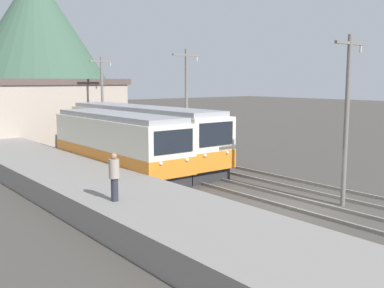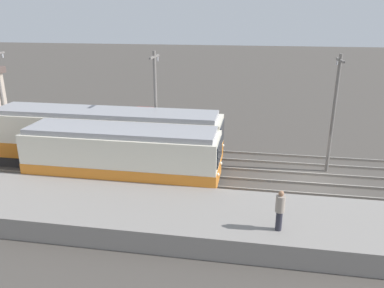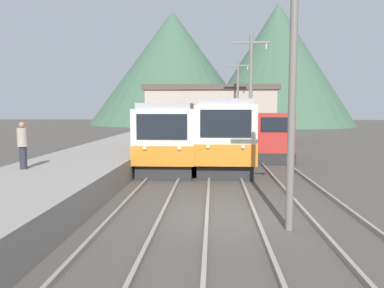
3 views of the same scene
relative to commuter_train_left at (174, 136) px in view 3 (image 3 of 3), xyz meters
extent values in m
plane|color=#47423D|center=(2.60, -10.55, -1.64)|extent=(200.00, 200.00, 0.00)
cube|color=gray|center=(-3.65, -10.55, -1.13)|extent=(4.50, 54.00, 1.02)
cube|color=gray|center=(-0.72, -10.55, -1.57)|extent=(0.10, 60.00, 0.14)
cube|color=gray|center=(0.72, -10.55, -1.57)|extent=(0.10, 60.00, 0.14)
cube|color=gray|center=(2.08, -10.55, -1.57)|extent=(0.10, 60.00, 0.14)
cube|color=gray|center=(3.52, -10.55, -1.57)|extent=(0.10, 60.00, 0.14)
cube|color=gray|center=(5.08, -10.55, -1.57)|extent=(0.10, 60.00, 0.14)
cube|color=gray|center=(6.52, -10.55, -1.57)|extent=(0.10, 60.00, 0.14)
cube|color=#28282B|center=(0.00, 0.01, -1.29)|extent=(2.58, 10.28, 0.70)
cube|color=silver|center=(0.00, 0.01, 0.33)|extent=(2.80, 10.71, 2.53)
cube|color=orange|center=(0.00, 0.01, -0.48)|extent=(2.84, 10.75, 0.91)
cube|color=black|center=(0.00, -5.38, 0.83)|extent=(2.24, 0.06, 1.11)
sphere|color=silver|center=(-0.77, -5.39, -0.13)|extent=(0.18, 0.18, 0.18)
sphere|color=silver|center=(0.77, -5.39, -0.13)|extent=(0.18, 0.18, 0.18)
cube|color=#939399|center=(0.00, 0.01, 1.73)|extent=(2.46, 10.28, 0.28)
cube|color=#28282B|center=(2.80, 2.07, -1.29)|extent=(2.58, 13.97, 0.70)
cube|color=silver|center=(2.80, 2.07, 0.43)|extent=(2.80, 14.55, 2.73)
cube|color=orange|center=(2.80, 2.07, -0.45)|extent=(2.84, 14.59, 0.98)
cube|color=black|center=(2.80, -5.24, 0.97)|extent=(2.24, 0.06, 1.20)
sphere|color=silver|center=(2.03, -5.25, -0.06)|extent=(0.18, 0.18, 0.18)
sphere|color=silver|center=(3.57, -5.25, -0.06)|extent=(0.18, 0.18, 0.18)
cube|color=#939399|center=(2.80, 2.07, 1.93)|extent=(2.46, 13.97, 0.28)
cube|color=#28282B|center=(5.80, 2.11, -1.29)|extent=(2.40, 4.58, 0.70)
cube|color=#B22D28|center=(5.80, 0.56, 0.21)|extent=(2.28, 1.47, 2.30)
cube|color=black|center=(5.80, -0.20, 0.72)|extent=(1.68, 0.04, 0.83)
cube|color=#B22D28|center=(5.80, 2.85, -0.24)|extent=(1.92, 3.01, 1.40)
cylinder|color=black|center=(5.80, 2.85, 0.71)|extent=(0.16, 0.16, 0.50)
cylinder|color=slate|center=(4.30, -11.71, 1.96)|extent=(0.20, 0.20, 7.18)
cylinder|color=slate|center=(4.30, -0.81, 1.96)|extent=(0.20, 0.20, 7.18)
cube|color=slate|center=(4.30, -0.81, 5.20)|extent=(2.00, 0.12, 0.12)
cylinder|color=#B2B2B7|center=(5.10, -0.81, 5.00)|extent=(0.10, 0.10, 0.30)
cylinder|color=slate|center=(4.30, 10.08, 1.96)|extent=(0.20, 0.20, 7.18)
cube|color=slate|center=(4.30, 10.08, 5.20)|extent=(2.00, 0.12, 0.12)
cylinder|color=#B2B2B7|center=(5.10, 10.08, 5.00)|extent=(0.10, 0.10, 0.30)
cylinder|color=#282833|center=(-4.78, -8.28, -0.20)|extent=(0.26, 0.26, 0.84)
cylinder|color=gray|center=(-4.78, -8.28, 0.57)|extent=(0.38, 0.38, 0.69)
sphere|color=#9E7051|center=(-4.78, -8.28, 1.02)|extent=(0.22, 0.22, 0.22)
cube|color=#AD9E8E|center=(2.00, 15.45, 0.85)|extent=(12.00, 6.00, 4.98)
cube|color=#51423D|center=(2.00, 15.45, 3.59)|extent=(12.60, 6.30, 0.50)
cone|color=#3D5B47|center=(-6.41, 58.92, 10.24)|extent=(35.34, 35.34, 23.75)
cone|color=#3D5B47|center=(14.56, 52.42, 10.01)|extent=(29.36, 29.36, 23.28)
camera|label=1|loc=(-12.39, -22.30, 3.67)|focal=42.00mm
camera|label=2|loc=(-18.38, -7.06, 7.68)|focal=35.00mm
camera|label=3|loc=(2.24, -21.65, 1.62)|focal=35.00mm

